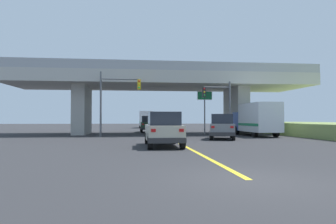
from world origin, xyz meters
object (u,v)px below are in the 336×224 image
(suv_crossing, at_px, (222,127))
(semi_truck_distant, at_px, (146,119))
(traffic_signal_nearside, at_px, (220,101))
(box_truck, at_px, (256,119))
(sedan_oncoming, at_px, (148,124))
(highway_sign, at_px, (205,102))
(traffic_signal_farside, at_px, (114,95))
(suv_lead, at_px, (163,129))

(suv_crossing, bearing_deg, semi_truck_distant, 114.15)
(traffic_signal_nearside, xyz_separation_m, semi_truck_distant, (-5.90, 29.24, -1.70))
(box_truck, distance_m, traffic_signal_nearside, 3.96)
(sedan_oncoming, distance_m, highway_sign, 8.87)
(highway_sign, bearing_deg, sedan_oncoming, 132.19)
(traffic_signal_nearside, xyz_separation_m, traffic_signal_farside, (-9.92, 0.33, 0.52))
(box_truck, bearing_deg, suv_crossing, -138.44)
(semi_truck_distant, bearing_deg, sedan_oncoming, -91.21)
(traffic_signal_farside, bearing_deg, sedan_oncoming, 69.86)
(suv_lead, bearing_deg, suv_crossing, 48.46)
(sedan_oncoming, height_order, highway_sign, highway_sign)
(suv_lead, xyz_separation_m, sedan_oncoming, (0.09, 20.20, -0.00))
(box_truck, relative_size, traffic_signal_farside, 1.18)
(sedan_oncoming, distance_m, semi_truck_distant, 19.08)
(sedan_oncoming, xyz_separation_m, traffic_signal_farside, (-3.61, -9.85, 2.83))
(suv_lead, distance_m, suv_crossing, 8.10)
(traffic_signal_nearside, distance_m, semi_truck_distant, 29.88)
(highway_sign, bearing_deg, box_truck, -41.92)
(suv_crossing, distance_m, semi_truck_distant, 33.56)
(suv_crossing, distance_m, traffic_signal_farside, 10.27)
(traffic_signal_nearside, bearing_deg, suv_lead, -122.56)
(traffic_signal_farside, bearing_deg, traffic_signal_nearside, -1.90)
(traffic_signal_farside, height_order, semi_truck_distant, traffic_signal_farside)
(box_truck, height_order, traffic_signal_farside, traffic_signal_farside)
(suv_lead, bearing_deg, highway_sign, 67.29)
(highway_sign, bearing_deg, traffic_signal_farside, -159.22)
(sedan_oncoming, bearing_deg, highway_sign, -47.81)
(suv_crossing, height_order, traffic_signal_nearside, traffic_signal_nearside)
(traffic_signal_nearside, height_order, semi_truck_distant, traffic_signal_nearside)
(sedan_oncoming, bearing_deg, box_truck, -45.47)
(traffic_signal_nearside, bearing_deg, suv_crossing, -104.53)
(suv_lead, height_order, traffic_signal_nearside, traffic_signal_nearside)
(sedan_oncoming, bearing_deg, semi_truck_distant, 88.79)
(box_truck, xyz_separation_m, highway_sign, (-4.17, 3.74, 1.86))
(semi_truck_distant, bearing_deg, suv_crossing, -81.64)
(highway_sign, bearing_deg, traffic_signal_nearside, -81.39)
(traffic_signal_nearside, distance_m, traffic_signal_farside, 9.93)
(semi_truck_distant, bearing_deg, highway_sign, -78.16)
(traffic_signal_nearside, distance_m, highway_sign, 3.92)
(semi_truck_distant, bearing_deg, box_truck, -71.96)
(box_truck, xyz_separation_m, semi_truck_distant, (-9.48, 29.11, -0.01))
(box_truck, height_order, semi_truck_distant, box_truck)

